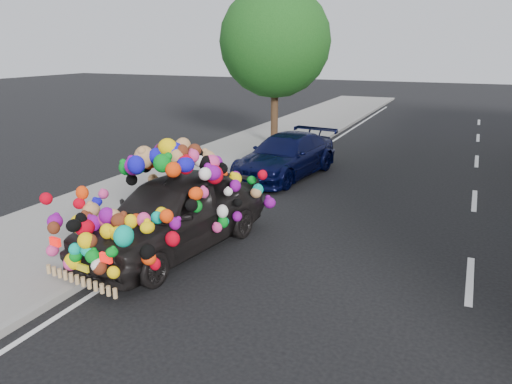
# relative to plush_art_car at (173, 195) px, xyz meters

# --- Properties ---
(ground) EXTENTS (100.00, 100.00, 0.00)m
(ground) POSITION_rel_plush_art_car_xyz_m (1.80, 0.84, -1.11)
(ground) COLOR black
(ground) RESTS_ON ground
(sidewalk) EXTENTS (4.00, 60.00, 0.12)m
(sidewalk) POSITION_rel_plush_art_car_xyz_m (-2.50, 0.84, -1.05)
(sidewalk) COLOR gray
(sidewalk) RESTS_ON ground
(kerb) EXTENTS (0.15, 60.00, 0.13)m
(kerb) POSITION_rel_plush_art_car_xyz_m (-0.55, 0.84, -1.04)
(kerb) COLOR gray
(kerb) RESTS_ON ground
(lane_markings) EXTENTS (6.00, 50.00, 0.01)m
(lane_markings) POSITION_rel_plush_art_car_xyz_m (5.40, 0.84, -1.10)
(lane_markings) COLOR silver
(lane_markings) RESTS_ON ground
(tree_near_sidewalk) EXTENTS (4.20, 4.20, 6.13)m
(tree_near_sidewalk) POSITION_rel_plush_art_car_xyz_m (-2.00, 10.34, 2.92)
(tree_near_sidewalk) COLOR #332114
(tree_near_sidewalk) RESTS_ON ground
(plush_art_car) EXTENTS (2.81, 4.90, 2.16)m
(plush_art_car) POSITION_rel_plush_art_car_xyz_m (0.00, 0.00, 0.00)
(plush_art_car) COLOR black
(plush_art_car) RESTS_ON ground
(navy_sedan) EXTENTS (2.42, 4.62, 1.28)m
(navy_sedan) POSITION_rel_plush_art_car_xyz_m (0.00, 6.27, -0.47)
(navy_sedan) COLOR black
(navy_sedan) RESTS_ON ground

